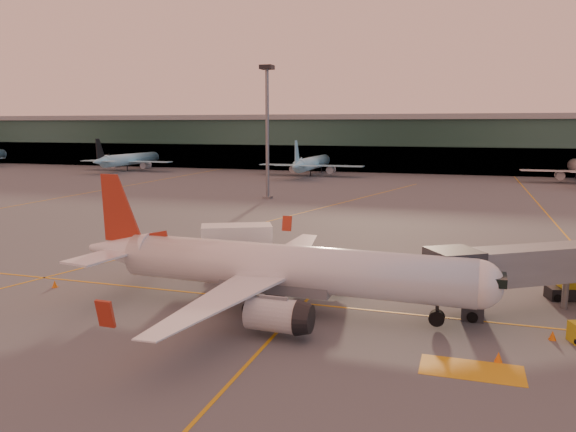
% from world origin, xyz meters
% --- Properties ---
extents(ground, '(600.00, 600.00, 0.00)m').
position_xyz_m(ground, '(0.00, 0.00, 0.00)').
color(ground, '#4C4F54').
rests_on(ground, ground).
extents(taxi_markings, '(100.12, 173.00, 0.01)m').
position_xyz_m(taxi_markings, '(-7.32, 44.49, 0.01)').
color(taxi_markings, orange).
rests_on(taxi_markings, ground).
extents(terminal, '(400.00, 20.00, 17.60)m').
position_xyz_m(terminal, '(0.00, 141.79, 8.76)').
color(terminal, '#19382D').
rests_on(terminal, ground).
extents(mast_west_near, '(2.40, 2.40, 25.60)m').
position_xyz_m(mast_west_near, '(-20.00, 66.00, 14.86)').
color(mast_west_near, slate).
rests_on(mast_west_near, ground).
extents(distant_aircraft_row, '(225.00, 34.00, 13.00)m').
position_xyz_m(distant_aircraft_row, '(-53.75, 118.00, 0.00)').
color(distant_aircraft_row, '#96E1FC').
rests_on(distant_aircraft_row, ground).
extents(main_airplane, '(34.05, 30.62, 10.29)m').
position_xyz_m(main_airplane, '(3.38, 2.77, 3.34)').
color(main_airplane, white).
rests_on(main_airplane, ground).
extents(catering_truck, '(7.14, 5.33, 5.09)m').
position_xyz_m(catering_truck, '(-3.13, 10.66, 2.89)').
color(catering_truck, '#AF3619').
rests_on(catering_truck, ground).
extents(pushback_tug, '(3.51, 2.49, 1.63)m').
position_xyz_m(pushback_tug, '(25.62, 12.82, 0.66)').
color(pushback_tug, black).
rests_on(pushback_tug, ground).
extents(cone_nose, '(0.50, 0.50, 0.64)m').
position_xyz_m(cone_nose, '(23.22, 2.63, 0.31)').
color(cone_nose, orange).
rests_on(cone_nose, ground).
extents(cone_tail, '(0.50, 0.50, 0.64)m').
position_xyz_m(cone_tail, '(-17.52, 2.66, 0.31)').
color(cone_tail, orange).
rests_on(cone_tail, ground).
extents(cone_wing_left, '(0.38, 0.38, 0.49)m').
position_xyz_m(cone_wing_left, '(1.47, 21.66, 0.23)').
color(cone_wing_left, orange).
rests_on(cone_wing_left, ground).
extents(cone_fwd, '(0.50, 0.50, 0.64)m').
position_xyz_m(cone_fwd, '(19.56, -2.29, 0.31)').
color(cone_fwd, orange).
rests_on(cone_fwd, ground).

